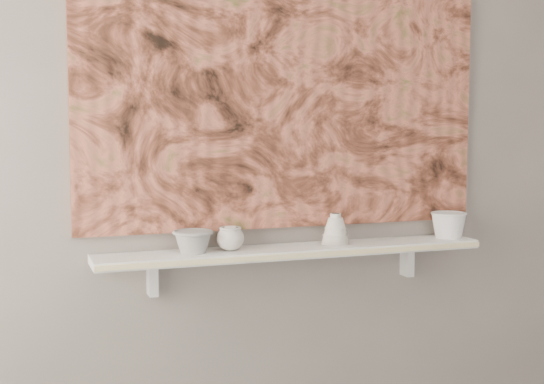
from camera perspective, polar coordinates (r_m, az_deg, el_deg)
name	(u,v)px	position (r m, az deg, el deg)	size (l,w,h in m)	color
wall_back	(285,127)	(2.72, 0.96, 4.93)	(3.60, 3.60, 0.00)	slate
shelf	(294,251)	(2.67, 1.66, -4.46)	(1.40, 0.18, 0.03)	silver
shelf_stripe	(304,255)	(2.58, 2.41, -4.80)	(1.40, 0.01, 0.02)	beige
bracket_left	(152,278)	(2.61, -9.00, -6.42)	(0.03, 0.06, 0.12)	silver
bracket_right	(407,260)	(2.95, 10.14, -5.08)	(0.03, 0.06, 0.12)	silver
painting	(286,73)	(2.71, 1.08, 8.95)	(1.50, 0.03, 1.10)	brown
house_motif	(399,158)	(2.89, 9.54, 2.55)	(0.09, 0.00, 0.08)	black
bowl_grey	(193,241)	(2.55, -5.96, -3.71)	(0.14, 0.14, 0.08)	#979794
cup_cream	(230,238)	(2.59, -3.16, -3.50)	(0.09, 0.09, 0.09)	silver
bell_vessel	(335,229)	(2.72, 4.79, -2.79)	(0.10, 0.10, 0.11)	beige
bowl_white	(449,225)	(2.94, 13.16, -2.41)	(0.14, 0.14, 0.10)	white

